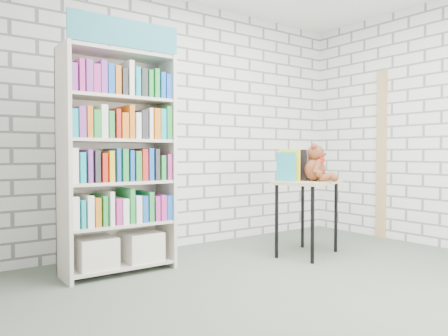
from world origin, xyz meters
TOP-DOWN VIEW (x-y plane):
  - ground at (0.00, 0.00)m, footprint 4.50×4.50m
  - room_shell at (0.00, 0.00)m, footprint 4.52×4.02m
  - bookshelf at (-1.11, 1.36)m, footprint 0.98×0.38m
  - display_table at (0.75, 0.83)m, footprint 0.85×0.71m
  - table_books at (0.71, 0.94)m, footprint 0.55×0.37m
  - teddy_bear at (0.78, 0.73)m, footprint 0.38×0.37m
  - door_trim at (2.23, 0.95)m, footprint 0.05×0.12m

SIDE VIEW (x-z plane):
  - ground at x=0.00m, z-range 0.00..0.00m
  - display_table at x=0.75m, z-range 0.28..1.06m
  - table_books at x=0.71m, z-range 0.78..1.08m
  - teddy_bear at x=0.78m, z-range 0.74..1.13m
  - bookshelf at x=-1.11m, z-range -0.10..2.10m
  - door_trim at x=2.23m, z-range 0.00..2.10m
  - room_shell at x=0.00m, z-range 0.38..3.19m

